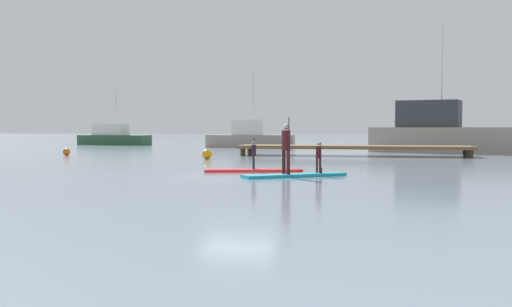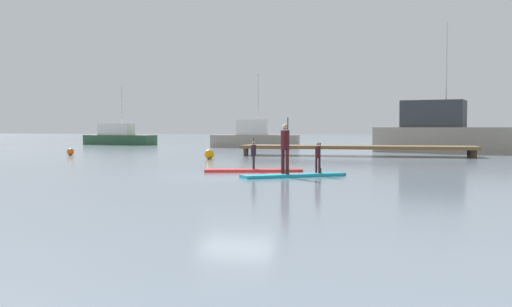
{
  "view_description": "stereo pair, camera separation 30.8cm",
  "coord_description": "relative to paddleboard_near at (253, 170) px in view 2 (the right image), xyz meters",
  "views": [
    {
      "loc": [
        4.6,
        -19.44,
        1.62
      ],
      "look_at": [
        0.28,
        1.82,
        0.67
      ],
      "focal_mm": 41.95,
      "sensor_mm": 36.0,
      "label": 1
    },
    {
      "loc": [
        4.91,
        -19.38,
        1.62
      ],
      "look_at": [
        0.28,
        1.82,
        0.67
      ],
      "focal_mm": 41.95,
      "sensor_mm": 36.0,
      "label": 2
    }
  ],
  "objects": [
    {
      "name": "fishing_boat_white_large",
      "position": [
        8.49,
        19.5,
        1.23
      ],
      "size": [
        9.83,
        5.03,
        8.47
      ],
      "color": "#9E9384",
      "rests_on": "ground"
    },
    {
      "name": "floating_dock",
      "position": [
        3.1,
        12.87,
        0.45
      ],
      "size": [
        12.99,
        2.52,
        0.6
      ],
      "color": "brown",
      "rests_on": "ground"
    },
    {
      "name": "paddler_child_front",
      "position": [
        2.53,
        -1.44,
        0.63
      ],
      "size": [
        0.27,
        0.33,
        1.04
      ],
      "color": "#4C1419",
      "rests_on": "paddleboard_far"
    },
    {
      "name": "paddler_adult",
      "position": [
        1.53,
        -2.11,
        0.99
      ],
      "size": [
        0.4,
        0.44,
        1.84
      ],
      "color": "#4C1419",
      "rests_on": "paddleboard_far"
    },
    {
      "name": "mooring_buoy_mid",
      "position": [
        -13.18,
        10.25,
        0.16
      ],
      "size": [
        0.42,
        0.42,
        0.42
      ],
      "primitive_type": "sphere",
      "color": "orange",
      "rests_on": "ground"
    },
    {
      "name": "paddleboard_near",
      "position": [
        0.0,
        0.0,
        0.0
      ],
      "size": [
        3.63,
        1.62,
        0.1
      ],
      "color": "red",
      "rests_on": "ground"
    },
    {
      "name": "paddleboard_far",
      "position": [
        1.8,
        -1.92,
        0.0
      ],
      "size": [
        3.33,
        2.53,
        0.1
      ],
      "color": "#1E9EB2",
      "rests_on": "ground"
    },
    {
      "name": "fishing_boat_green_midground",
      "position": [
        -5.67,
        25.81,
        0.72
      ],
      "size": [
        7.12,
        1.89,
        5.98
      ],
      "color": "#9E9384",
      "rests_on": "ground"
    },
    {
      "name": "ground_plane",
      "position": [
        -0.16,
        -1.93,
        -0.05
      ],
      "size": [
        240.0,
        240.0,
        0.0
      ],
      "primitive_type": "plane",
      "color": "gray"
    },
    {
      "name": "paddler_child_solo",
      "position": [
        0.01,
        -0.01,
        0.62
      ],
      "size": [
        0.22,
        0.36,
        1.14
      ],
      "color": "black",
      "rests_on": "paddleboard_near"
    },
    {
      "name": "mooring_buoy_near",
      "position": [
        -4.07,
        7.93,
        0.2
      ],
      "size": [
        0.51,
        0.51,
        0.51
      ],
      "primitive_type": "sphere",
      "color": "orange",
      "rests_on": "ground"
    },
    {
      "name": "motor_boat_small_navy",
      "position": [
        -19.69,
        30.49,
        0.7
      ],
      "size": [
        7.08,
        2.94,
        5.49
      ],
      "color": "#2D5638",
      "rests_on": "ground"
    }
  ]
}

